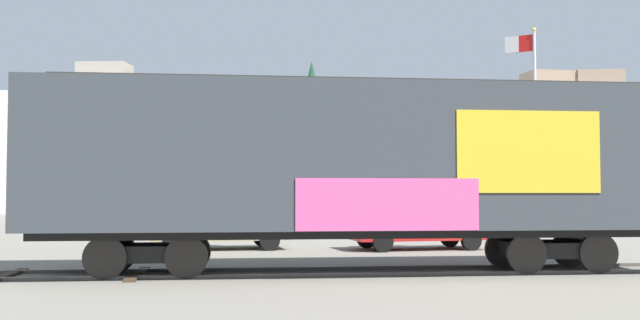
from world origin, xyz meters
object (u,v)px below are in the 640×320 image
at_px(freight_car, 356,161).
at_px(parked_car_red, 416,224).
at_px(flagpole, 531,110).
at_px(parked_car_tan, 218,222).

xyz_separation_m(freight_car, parked_car_red, (2.79, 6.77, -1.74)).
bearing_deg(freight_car, flagpole, 53.94).
distance_m(parked_car_tan, parked_car_red, 6.47).
height_order(freight_car, parked_car_tan, freight_car).
bearing_deg(freight_car, parked_car_tan, 116.86).
relative_size(flagpole, parked_car_tan, 1.82).
bearing_deg(freight_car, parked_car_red, 67.58).
bearing_deg(parked_car_red, flagpole, 40.59).
height_order(parked_car_tan, parked_car_red, parked_car_tan).
relative_size(freight_car, parked_car_red, 3.18).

